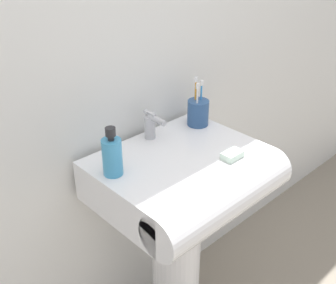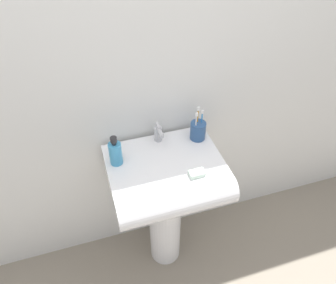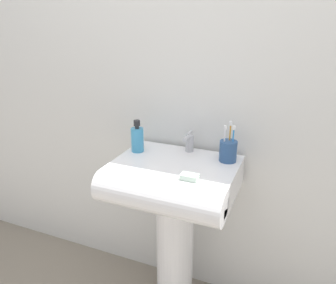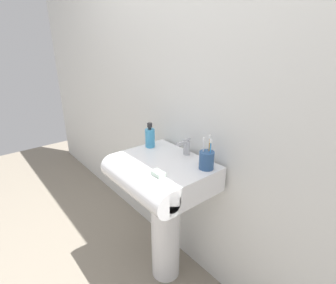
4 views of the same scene
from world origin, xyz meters
name	(u,v)px [view 2 (image 2 of 4)]	position (x,y,z in m)	size (l,w,h in m)	color
ground_plane	(165,251)	(0.00, 0.00, 0.00)	(6.00, 6.00, 0.00)	gray
wall_back	(149,77)	(0.00, 0.25, 1.20)	(5.00, 0.05, 2.40)	silver
sink_pedestal	(165,220)	(0.00, 0.00, 0.36)	(0.19, 0.19, 0.72)	white
sink_basin	(168,178)	(0.00, -0.05, 0.79)	(0.57, 0.48, 0.15)	white
faucet	(158,133)	(0.01, 0.15, 0.92)	(0.04, 0.11, 0.10)	#B7B7BC
toothbrush_cup	(198,130)	(0.22, 0.11, 0.92)	(0.08, 0.08, 0.19)	#2D5184
soap_bottle	(115,153)	(-0.23, 0.06, 0.93)	(0.06, 0.06, 0.16)	#3F99CC
bar_soap	(197,173)	(0.12, -0.14, 0.88)	(0.07, 0.05, 0.02)	silver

